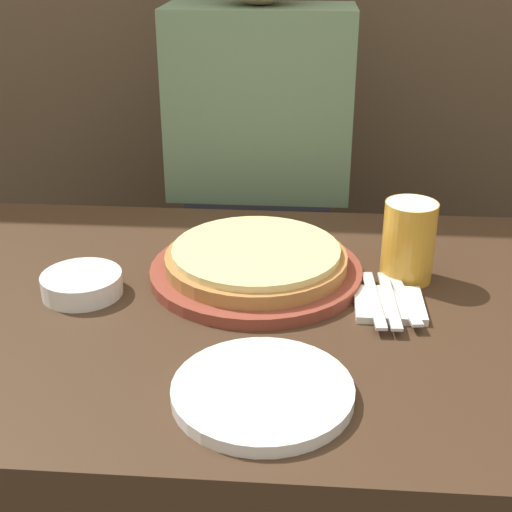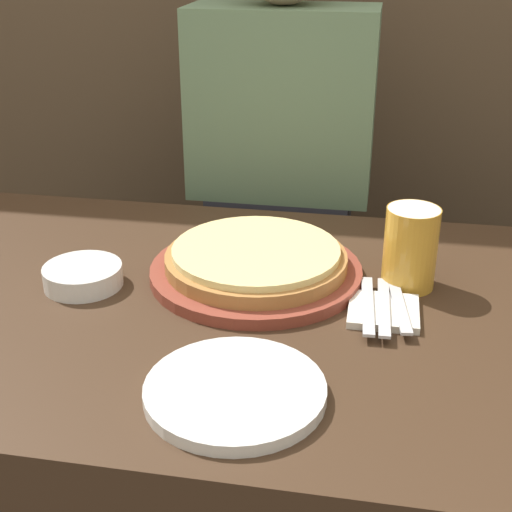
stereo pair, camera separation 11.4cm
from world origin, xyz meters
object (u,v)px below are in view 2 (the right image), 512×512
Objects in this scene: dinner_knife at (384,306)px; beer_glass at (411,245)px; pizza_on_board at (256,264)px; spoon at (400,307)px; dinner_plate at (235,391)px; side_bowl at (83,276)px; diner_person at (280,216)px; fork at (368,305)px.

beer_glass is at bearing 70.74° from dinner_knife.
pizza_on_board is 2.31× the size of spoon.
spoon is at bearing -20.63° from pizza_on_board.
pizza_on_board is 0.24m from dinner_knife.
dinner_plate is at bearing -126.28° from dinner_knife.
side_bowl is at bearing 179.10° from spoon.
diner_person is (-0.07, 0.84, -0.09)m from dinner_plate.
side_bowl is at bearing -163.38° from pizza_on_board.
dinner_knife is 0.14× the size of diner_person.
fork is (-0.06, -0.11, -0.06)m from beer_glass.
beer_glass is 0.58m from diner_person.
beer_glass is at bearing 59.74° from fork.
dinner_knife is (0.50, -0.01, -0.00)m from side_bowl.
dinner_plate is at bearing -129.79° from spoon.
pizza_on_board is 0.22m from fork.
side_bowl is at bearing -113.55° from diner_person.
fork is at bearing 180.00° from dinner_knife.
beer_glass is at bearing 58.20° from dinner_plate.
dinner_plate is at bearing -39.43° from side_bowl.
pizza_on_board is 0.51m from diner_person.
side_bowl is 0.84× the size of spoon.
fork is 1.17× the size of spoon.
diner_person is at bearing 93.49° from pizza_on_board.
side_bowl is 0.64m from diner_person.
spoon is 0.66m from diner_person.
side_bowl is at bearing 179.01° from fork.
pizza_on_board is 0.27× the size of diner_person.
side_bowl reaches higher than dinner_plate.
beer_glass is at bearing -59.03° from diner_person.
side_bowl is 0.71× the size of fork.
dinner_plate reaches higher than fork.
diner_person reaches higher than dinner_plate.
fork is 0.14× the size of diner_person.
spoon is at bearing 50.21° from dinner_plate.
spoon is (0.25, -0.09, -0.01)m from pizza_on_board.
beer_glass is 0.10× the size of diner_person.
diner_person reaches higher than side_bowl.
fork and spoon have the same top height.
diner_person is at bearing 113.15° from dinner_knife.
dinner_knife is at bearing -0.94° from side_bowl.
pizza_on_board is 0.35m from dinner_plate.
beer_glass is 1.05× the size of side_bowl.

